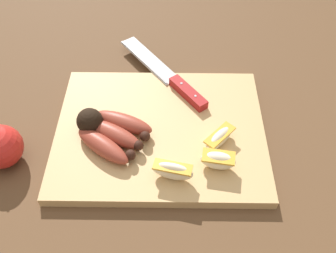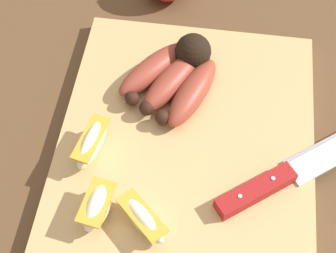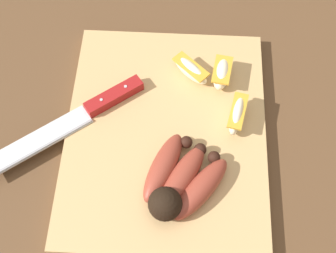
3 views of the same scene
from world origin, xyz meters
name	(u,v)px [view 1 (image 1 of 3)]	position (x,y,z in m)	size (l,w,h in m)	color
ground_plane	(152,137)	(0.00, 0.00, 0.00)	(6.00, 6.00, 0.00)	brown
cutting_board	(160,132)	(-0.02, -0.01, 0.01)	(0.39, 0.31, 0.02)	tan
banana_bunch	(109,131)	(0.08, 0.02, 0.04)	(0.15, 0.14, 0.05)	black
chefs_knife	(174,81)	(-0.04, -0.13, 0.03)	(0.19, 0.24, 0.02)	silver
apple_wedge_near	(173,171)	(-0.04, 0.10, 0.04)	(0.07, 0.04, 0.04)	#F4E5C1
apple_wedge_middle	(218,160)	(-0.12, 0.08, 0.04)	(0.06, 0.04, 0.04)	#F4E5C1
apple_wedge_far	(219,138)	(-0.12, 0.03, 0.04)	(0.06, 0.07, 0.03)	#F4E5C1
whole_apple	(0,147)	(0.26, 0.06, 0.04)	(0.08, 0.08, 0.09)	red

